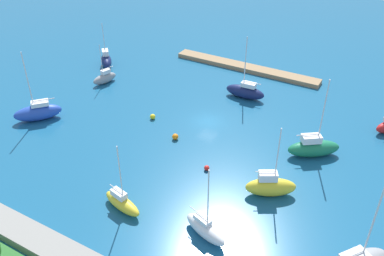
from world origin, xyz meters
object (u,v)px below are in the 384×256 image
(sailboat_green_lone_north, at_px, (313,147))
(mooring_buoy_yellow, at_px, (153,117))
(pier_dock, at_px, (246,68))
(sailboat_blue_mid_basin, at_px, (38,112))
(sailboat_yellow_center_basin, at_px, (122,202))
(sailboat_white_west_end, at_px, (205,229))
(sailboat_navy_far_south, at_px, (245,91))
(mooring_buoy_orange, at_px, (175,137))
(sailboat_navy_east_end, at_px, (106,60))
(mooring_buoy_red, at_px, (207,168))
(sailboat_yellow_inner_mooring, at_px, (270,186))
(sailboat_gray_along_channel, at_px, (105,78))

(sailboat_green_lone_north, relative_size, mooring_buoy_yellow, 13.55)
(pier_dock, xyz_separation_m, sailboat_blue_mid_basin, (19.65, 31.41, 0.90))
(sailboat_yellow_center_basin, relative_size, sailboat_white_west_end, 0.98)
(sailboat_yellow_center_basin, distance_m, sailboat_white_west_end, 9.84)
(sailboat_navy_far_south, xyz_separation_m, sailboat_white_west_end, (-8.30, 29.15, -0.19))
(pier_dock, relative_size, mooring_buoy_orange, 31.57)
(sailboat_white_west_end, bearing_deg, sailboat_green_lone_north, 92.18)
(sailboat_green_lone_north, height_order, sailboat_navy_east_end, sailboat_green_lone_north)
(pier_dock, bearing_deg, sailboat_navy_east_end, 26.27)
(pier_dock, xyz_separation_m, mooring_buoy_yellow, (5.04, 22.95, 0.02))
(sailboat_blue_mid_basin, relative_size, sailboat_white_west_end, 1.22)
(sailboat_blue_mid_basin, relative_size, mooring_buoy_yellow, 13.26)
(mooring_buoy_red, bearing_deg, mooring_buoy_yellow, -27.93)
(mooring_buoy_yellow, bearing_deg, sailboat_white_west_end, 137.24)
(sailboat_white_west_end, bearing_deg, sailboat_navy_far_south, 124.50)
(sailboat_white_west_end, bearing_deg, sailboat_yellow_inner_mooring, 87.60)
(sailboat_yellow_center_basin, xyz_separation_m, mooring_buoy_yellow, (7.81, -17.35, -0.52))
(mooring_buoy_orange, distance_m, mooring_buoy_yellow, 6.43)
(sailboat_white_west_end, xyz_separation_m, sailboat_green_lone_north, (-5.63, -19.10, 0.27))
(mooring_buoy_orange, bearing_deg, sailboat_yellow_center_basin, 98.13)
(sailboat_white_west_end, height_order, mooring_buoy_red, sailboat_white_west_end)
(sailboat_blue_mid_basin, distance_m, sailboat_white_west_end, 33.13)
(mooring_buoy_yellow, bearing_deg, sailboat_yellow_inner_mooring, 161.41)
(sailboat_green_lone_north, bearing_deg, sailboat_navy_east_end, 132.41)
(sailboat_yellow_center_basin, xyz_separation_m, mooring_buoy_red, (-4.90, -10.62, -0.59))
(mooring_buoy_orange, bearing_deg, sailboat_blue_mid_basin, 15.28)
(sailboat_yellow_inner_mooring, distance_m, mooring_buoy_orange, 15.95)
(sailboat_yellow_inner_mooring, relative_size, sailboat_navy_east_end, 1.09)
(mooring_buoy_yellow, bearing_deg, sailboat_yellow_center_basin, 114.22)
(pier_dock, xyz_separation_m, sailboat_gray_along_channel, (18.94, 17.16, 0.59))
(sailboat_yellow_center_basin, relative_size, sailboat_navy_far_south, 0.84)
(sailboat_white_west_end, distance_m, sailboat_green_lone_north, 19.92)
(mooring_buoy_red, bearing_deg, sailboat_yellow_center_basin, 65.24)
(sailboat_yellow_center_basin, xyz_separation_m, sailboat_yellow_inner_mooring, (-13.30, -10.25, 0.36))
(pier_dock, relative_size, sailboat_yellow_center_basin, 3.18)
(mooring_buoy_red, bearing_deg, sailboat_navy_east_end, -30.46)
(sailboat_gray_along_channel, height_order, mooring_buoy_red, sailboat_gray_along_channel)
(sailboat_navy_far_south, relative_size, sailboat_gray_along_channel, 1.46)
(sailboat_green_lone_north, distance_m, sailboat_navy_east_end, 42.34)
(sailboat_green_lone_north, distance_m, sailboat_gray_along_channel, 37.24)
(mooring_buoy_orange, bearing_deg, sailboat_yellow_inner_mooring, 164.71)
(sailboat_navy_east_end, xyz_separation_m, mooring_buoy_orange, (-23.98, 14.36, -0.76))
(sailboat_navy_east_end, bearing_deg, pier_dock, 72.65)
(sailboat_white_west_end, bearing_deg, sailboat_navy_east_end, 160.86)
(sailboat_green_lone_north, bearing_deg, sailboat_blue_mid_basin, 160.79)
(pier_dock, xyz_separation_m, mooring_buoy_red, (-7.66, 29.68, -0.04))
(sailboat_blue_mid_basin, bearing_deg, sailboat_green_lone_north, 147.54)
(sailboat_white_west_end, xyz_separation_m, sailboat_navy_east_end, (35.82, -27.72, 0.20))
(sailboat_navy_east_end, xyz_separation_m, mooring_buoy_red, (-30.94, 18.19, -0.85))
(mooring_buoy_orange, bearing_deg, sailboat_white_west_end, 131.56)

